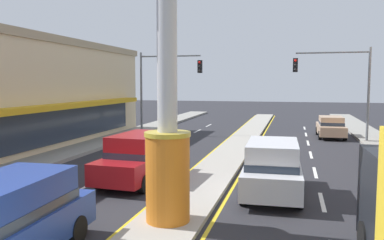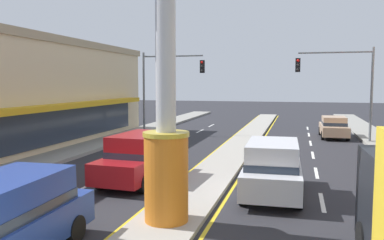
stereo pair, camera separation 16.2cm
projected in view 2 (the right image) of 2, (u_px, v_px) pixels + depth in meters
The scene contains 10 objects.
median_strip at pixel (235, 150), 22.49m from camera, with size 1.92×52.00×0.14m, color #A39E93.
sidewalk_left at pixel (81, 149), 22.82m from camera, with size 2.27×60.00×0.18m, color gray.
lane_markings at pixel (231, 156), 21.19m from camera, with size 8.66×52.00×0.01m.
district_sign at pixel (166, 68), 10.43m from camera, with size 6.05×1.26×8.53m.
traffic_light_left_side at pixel (166, 78), 29.37m from camera, with size 4.86×0.46×6.20m.
traffic_light_right_side at pixel (343, 78), 25.56m from camera, with size 4.86×0.46×6.20m.
sedan_near_right_lane at pixel (334, 127), 28.07m from camera, with size 1.88×4.32×1.53m.
suv_far_right_lane at pixel (140, 157), 15.59m from camera, with size 2.16×4.70×1.90m.
suv_near_left_lane at pixel (272, 167), 13.65m from camera, with size 2.07×4.65×1.90m.
suv_mid_left_lane at pixel (5, 219), 8.47m from camera, with size 2.09×4.66×1.90m.
Camera 2 is at (3.42, -4.10, 3.90)m, focal length 36.83 mm.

